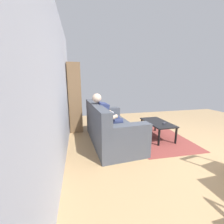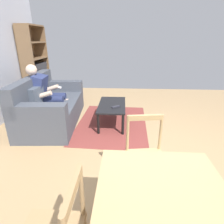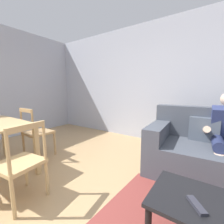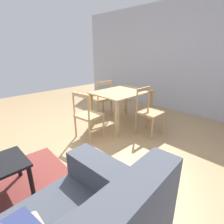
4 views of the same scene
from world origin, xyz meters
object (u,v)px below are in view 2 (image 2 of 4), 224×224
(couch, at_px, (50,106))
(coffee_table, at_px, (112,107))
(tv_remote, at_px, (116,107))
(dining_chair_facing_couch, at_px, (146,158))
(bookshelf, at_px, (36,74))
(person_lounging, at_px, (46,93))

(couch, bearing_deg, coffee_table, -90.65)
(tv_remote, bearing_deg, dining_chair_facing_couch, 157.31)
(dining_chair_facing_couch, bearing_deg, couch, 44.43)
(coffee_table, bearing_deg, couch, 89.35)
(dining_chair_facing_couch, bearing_deg, bookshelf, 39.84)
(coffee_table, xyz_separation_m, dining_chair_facing_couch, (-1.80, -0.49, 0.07))
(couch, height_order, person_lounging, person_lounging)
(person_lounging, bearing_deg, bookshelf, 30.85)
(tv_remote, bearing_deg, coffee_table, -12.34)
(coffee_table, distance_m, bookshelf, 2.50)
(person_lounging, relative_size, dining_chair_facing_couch, 1.34)
(person_lounging, relative_size, tv_remote, 7.02)
(couch, bearing_deg, person_lounging, 58.64)
(person_lounging, height_order, coffee_table, person_lounging)
(person_lounging, xyz_separation_m, dining_chair_facing_couch, (-1.85, -1.84, -0.19))
(person_lounging, bearing_deg, couch, -121.36)
(couch, distance_m, bookshelf, 1.57)
(couch, xyz_separation_m, tv_remote, (-0.19, -1.37, 0.09))
(couch, relative_size, coffee_table, 2.00)
(bookshelf, distance_m, dining_chair_facing_couch, 4.04)
(couch, xyz_separation_m, dining_chair_facing_couch, (-1.81, -1.78, 0.09))
(tv_remote, height_order, bookshelf, bookshelf)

